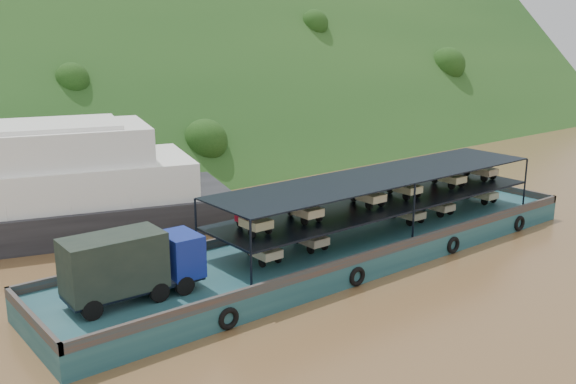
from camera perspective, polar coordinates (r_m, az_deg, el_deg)
ground at (r=39.92m, az=4.95°, el=-4.85°), size 160.00×160.00×0.00m
hillside at (r=69.64m, az=-15.86°, el=2.98°), size 140.00×39.60×39.60m
cargo_barge at (r=36.79m, az=3.63°, el=-4.72°), size 35.00×7.18×4.54m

